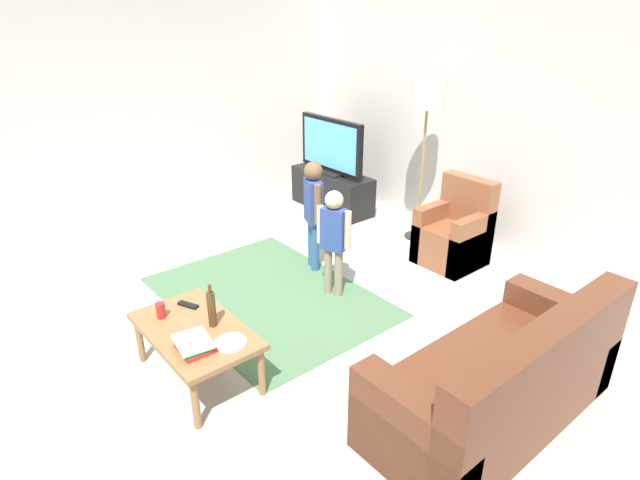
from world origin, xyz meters
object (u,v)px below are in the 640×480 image
Objects in this scene: tv at (331,146)px; couch at (505,386)px; coffee_table at (195,334)px; tv_remote at (188,305)px; bottle at (212,309)px; book_stack at (194,344)px; tv_stand at (332,191)px; soda_can at (161,310)px; child_near_tv at (313,206)px; floor_lamp at (427,104)px; armchair at (455,236)px; child_center at (334,234)px; plate at (230,343)px.

couch is (3.67, -1.70, -0.56)m from tv.
tv_remote is (-0.30, 0.10, 0.06)m from coffee_table.
book_stack is at bearing -53.94° from bottle.
couch is (3.67, -1.72, 0.05)m from tv_stand.
child_near_tv is at bearing 106.33° from soda_can.
bottle is (0.88, -1.62, -0.12)m from child_near_tv.
floor_lamp reaches higher than tv_stand.
tv_stand is 0.67× the size of couch.
floor_lamp is 3.28m from bottle.
couch is 2.00× the size of armchair.
child_near_tv reaches higher than child_center.
floor_lamp is 10.47× the size of tv_remote.
couch is 1.01× the size of floor_lamp.
child_near_tv is at bearing 124.89° from plate.
floor_lamp is at bearing 96.54° from soda_can.
floor_lamp is at bearing 6.40° from tv_stand.
soda_can is (-0.28, -0.12, 0.11)m from coffee_table.
soda_can is at bearing -61.10° from tv_stand.
child_center is at bearing -40.48° from tv_stand.
bottle is at bearing -76.59° from child_center.
coffee_table is (-0.01, -2.98, 0.07)m from armchair.
tv_remote is at bearing -96.17° from armchair.
tv is 1.53m from floor_lamp.
child_center is 1.59m from coffee_table.
plate is at bearing -72.33° from floor_lamp.
tv_stand is 1.33× the size of armchair.
tv_remote is at bearing -148.56° from couch.
tv_stand is 1.09× the size of tv.
tv is 0.62× the size of floor_lamp.
tv_stand is at bearing 132.98° from child_near_tv.
floor_lamp reaches higher than coffee_table.
soda_can reaches higher than book_stack.
child_near_tv is at bearing 118.35° from bottle.
couch is 2.55m from child_near_tv.
child_center is 1.02× the size of coffee_table.
couch is at bearing 36.20° from bottle.
child_center is at bearing -40.07° from tv.
tv_stand is 3.74m from plate.
tv_stand is at bearing -173.60° from floor_lamp.
child_center is at bearing 103.41° from bottle.
coffee_table is 8.33× the size of soda_can.
tv is 3.64m from coffee_table.
armchair is 1.54m from child_near_tv.
child_near_tv is 9.44× the size of soda_can.
child_center reaches higher than bottle.
soda_can is (0.01, -1.67, -0.14)m from child_center.
couch is 5.53× the size of bottle.
child_near_tv is at bearing 115.35° from coffee_table.
child_center reaches higher than couch.
floor_lamp is at bearing 83.24° from child_near_tv.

